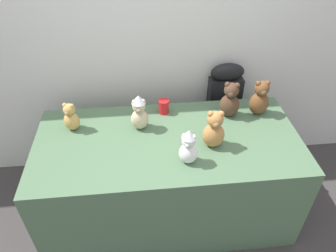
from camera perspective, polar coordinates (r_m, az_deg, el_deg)
ground_plane at (r=2.66m, az=0.59°, el=-18.87°), size 10.00×10.00×0.00m
wall_back at (r=2.55m, az=-1.68°, el=16.83°), size 7.00×0.08×2.60m
display_table at (r=2.50m, az=0.00°, el=-9.20°), size 1.87×0.88×0.79m
instrument_case at (r=2.91m, az=9.63°, el=1.90°), size 0.28×0.12×1.05m
teddy_bear_sand at (r=2.25m, az=-5.17°, el=2.40°), size 0.13×0.11×0.28m
teddy_bear_caramel at (r=2.12m, az=8.27°, el=-0.75°), size 0.16×0.14×0.29m
teddy_bear_cocoa at (r=2.41m, az=11.08°, el=4.49°), size 0.18×0.16×0.29m
teddy_bear_chestnut at (r=2.49m, az=16.16°, el=4.73°), size 0.15×0.13×0.29m
teddy_bear_snow at (r=1.98m, az=3.69°, el=-3.80°), size 0.14×0.13×0.26m
teddy_bear_honey at (r=2.35m, az=-17.03°, el=1.45°), size 0.14×0.12×0.22m
party_cup_red at (r=2.44m, az=-0.76°, el=3.52°), size 0.08×0.08×0.11m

